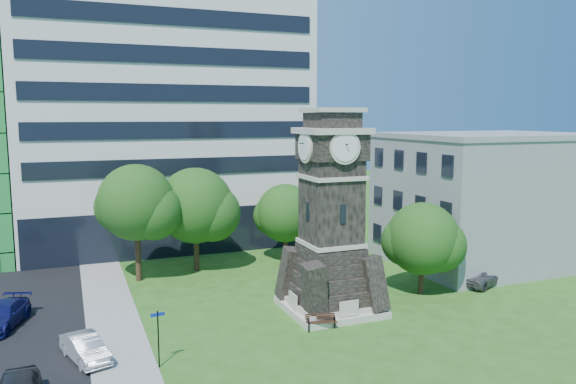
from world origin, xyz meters
name	(u,v)px	position (x,y,z in m)	size (l,w,h in m)	color
ground	(297,328)	(0.00, 0.00, 0.00)	(160.00, 160.00, 0.00)	#2A5518
sidewalk	(113,320)	(-9.50, 5.00, 0.03)	(3.00, 70.00, 0.06)	gray
clock_tower	(331,225)	(3.00, 2.00, 5.28)	(5.40, 5.40, 12.22)	#BEB6A6
office_tall	(159,89)	(-3.20, 25.84, 14.22)	(26.20, 15.11, 28.60)	silver
office_low	(488,198)	(19.97, 8.00, 5.21)	(15.20, 12.20, 10.40)	gray
car_street_mid	(85,348)	(-11.14, -0.06, 0.62)	(1.31, 3.75, 1.24)	#A0A3A7
car_street_north	(2,315)	(-15.33, 6.23, 0.68)	(1.89, 4.66, 1.35)	#12144F
car_east_lot	(483,276)	(15.22, 2.75, 0.61)	(2.02, 4.39, 1.22)	#515156
park_bench	(321,321)	(1.19, -0.59, 0.46)	(1.67, 0.45, 0.87)	black
street_sign	(158,332)	(-7.94, -2.13, 1.72)	(0.66, 0.07, 2.75)	black
tree_nw	(137,205)	(-7.04, 12.65, 5.47)	(5.97, 5.43, 8.41)	#332114
tree_nc	(196,208)	(-2.58, 13.74, 4.84)	(6.32, 5.74, 7.91)	#332114
tree_ne	(286,215)	(4.81, 13.98, 3.79)	(5.20, 4.72, 6.31)	#332114
tree_east	(423,241)	(10.06, 2.62, 3.61)	(5.27, 4.79, 6.15)	#332114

